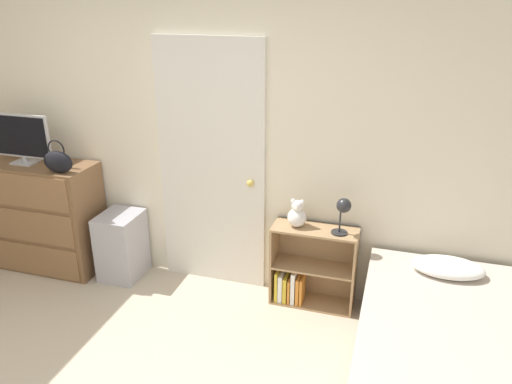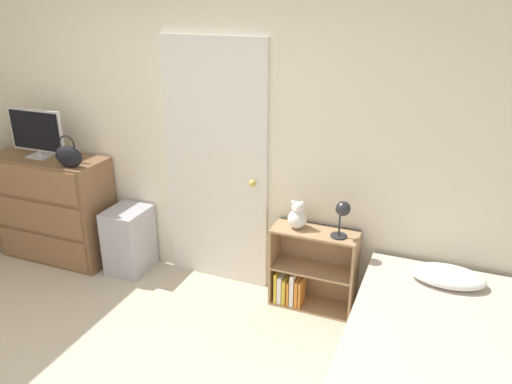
% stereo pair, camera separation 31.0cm
% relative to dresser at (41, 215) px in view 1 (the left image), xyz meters
% --- Properties ---
extents(wall_back, '(10.00, 0.06, 2.55)m').
position_rel_dresser_xyz_m(wall_back, '(1.46, 0.27, 0.78)').
color(wall_back, beige).
rests_on(wall_back, ground_plane).
extents(door_closed, '(0.90, 0.09, 2.06)m').
position_rel_dresser_xyz_m(door_closed, '(1.58, 0.22, 0.54)').
color(door_closed, silver).
rests_on(door_closed, ground_plane).
extents(dresser, '(1.07, 0.45, 0.99)m').
position_rel_dresser_xyz_m(dresser, '(0.00, 0.00, 0.00)').
color(dresser, brown).
rests_on(dresser, ground_plane).
extents(tv, '(0.57, 0.16, 0.43)m').
position_rel_dresser_xyz_m(tv, '(-0.06, -0.01, 0.72)').
color(tv, '#B7B7BC').
rests_on(tv, dresser).
extents(handbag, '(0.27, 0.10, 0.28)m').
position_rel_dresser_xyz_m(handbag, '(0.38, -0.13, 0.59)').
color(handbag, black).
rests_on(handbag, dresser).
extents(storage_bin, '(0.33, 0.39, 0.59)m').
position_rel_dresser_xyz_m(storage_bin, '(0.78, 0.03, -0.20)').
color(storage_bin, '#ADADB7').
rests_on(storage_bin, ground_plane).
extents(bookshelf, '(0.67, 0.26, 0.67)m').
position_rel_dresser_xyz_m(bookshelf, '(2.41, 0.10, -0.22)').
color(bookshelf, tan).
rests_on(bookshelf, ground_plane).
extents(teddy_bear, '(0.15, 0.15, 0.23)m').
position_rel_dresser_xyz_m(teddy_bear, '(2.32, 0.09, 0.27)').
color(teddy_bear, silver).
rests_on(teddy_bear, bookshelf).
extents(desk_lamp, '(0.14, 0.13, 0.29)m').
position_rel_dresser_xyz_m(desk_lamp, '(2.67, 0.05, 0.38)').
color(desk_lamp, '#262628').
rests_on(desk_lamp, bookshelf).
extents(bed, '(1.10, 1.89, 0.63)m').
position_rel_dresser_xyz_m(bed, '(3.44, -0.71, -0.23)').
color(bed, brown).
rests_on(bed, ground_plane).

